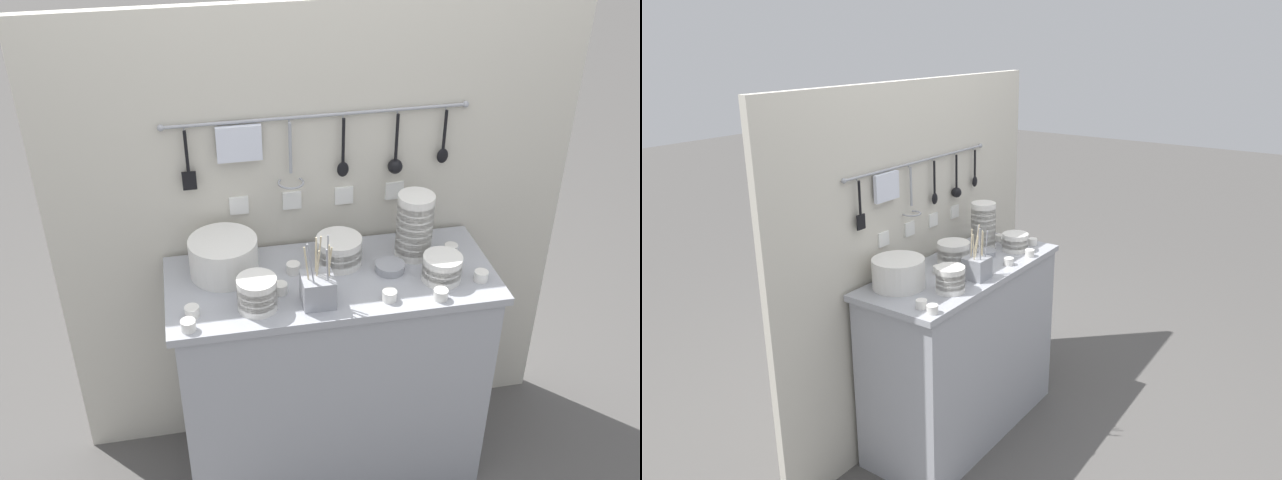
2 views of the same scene
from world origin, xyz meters
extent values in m
plane|color=#514F4C|center=(0.00, 0.00, 0.00)|extent=(20.00, 20.00, 0.00)
cube|color=#9EA0A8|center=(0.00, 0.00, 0.92)|extent=(1.19, 0.49, 0.03)
cube|color=#9EA0A8|center=(0.00, 0.00, 0.45)|extent=(1.14, 0.47, 0.91)
cube|color=beige|center=(0.00, 0.28, 0.93)|extent=(1.99, 0.04, 1.85)
cylinder|color=#93969E|center=(0.00, 0.25, 1.46)|extent=(1.09, 0.01, 0.01)
sphere|color=#93969E|center=(-0.54, 0.25, 1.46)|extent=(0.02, 0.02, 0.02)
sphere|color=#93969E|center=(0.54, 0.25, 1.46)|extent=(0.02, 0.02, 0.02)
cylinder|color=black|center=(-0.47, 0.24, 1.37)|extent=(0.01, 0.01, 0.16)
cube|color=black|center=(-0.47, 0.24, 1.26)|extent=(0.05, 0.01, 0.07)
cylinder|color=#93969E|center=(-0.47, 0.25, 1.45)|extent=(0.01, 0.00, 0.02)
cube|color=silver|center=(-0.28, 0.24, 1.38)|extent=(0.16, 0.02, 0.13)
cylinder|color=#93969E|center=(-0.28, 0.25, 1.45)|extent=(0.01, 0.00, 0.02)
cylinder|color=#93969E|center=(-0.10, 0.24, 1.35)|extent=(0.01, 0.01, 0.20)
torus|color=#93969E|center=(-0.10, 0.24, 1.21)|extent=(0.10, 0.10, 0.01)
cylinder|color=#93969E|center=(-0.10, 0.25, 1.45)|extent=(0.01, 0.00, 0.02)
cylinder|color=black|center=(0.09, 0.24, 1.36)|extent=(0.01, 0.01, 0.18)
ellipsoid|color=black|center=(0.09, 0.24, 1.25)|extent=(0.04, 0.02, 0.06)
cylinder|color=#93969E|center=(0.09, 0.25, 1.45)|extent=(0.01, 0.00, 0.02)
cylinder|color=black|center=(0.29, 0.24, 1.35)|extent=(0.01, 0.01, 0.19)
sphere|color=black|center=(0.29, 0.24, 1.24)|extent=(0.06, 0.06, 0.06)
cylinder|color=#93969E|center=(0.29, 0.25, 1.45)|extent=(0.01, 0.00, 0.02)
cylinder|color=black|center=(0.47, 0.24, 1.37)|extent=(0.01, 0.01, 0.16)
ellipsoid|color=black|center=(0.47, 0.24, 1.27)|extent=(0.04, 0.02, 0.06)
cylinder|color=#93969E|center=(0.47, 0.25, 1.45)|extent=(0.01, 0.00, 0.02)
cube|color=white|center=(-0.30, 0.26, 1.12)|extent=(0.07, 0.01, 0.07)
cube|color=white|center=(-0.10, 0.26, 1.12)|extent=(0.07, 0.01, 0.07)
cube|color=white|center=(0.10, 0.26, 1.12)|extent=(0.07, 0.01, 0.07)
cube|color=white|center=(0.30, 0.26, 1.12)|extent=(0.07, 0.01, 0.07)
cylinder|color=silver|center=(0.33, 0.09, 0.97)|extent=(0.14, 0.14, 0.05)
cylinder|color=silver|center=(0.33, 0.09, 0.99)|extent=(0.14, 0.14, 0.05)
cylinder|color=silver|center=(0.33, 0.09, 1.02)|extent=(0.14, 0.14, 0.05)
cylinder|color=silver|center=(0.33, 0.09, 1.05)|extent=(0.14, 0.14, 0.05)
cylinder|color=silver|center=(0.33, 0.09, 1.08)|extent=(0.14, 0.14, 0.05)
cylinder|color=silver|center=(0.33, 0.09, 1.11)|extent=(0.14, 0.14, 0.05)
cylinder|color=silver|center=(0.33, 0.09, 1.14)|extent=(0.14, 0.14, 0.05)
cylinder|color=silver|center=(0.33, 0.09, 1.17)|extent=(0.14, 0.14, 0.05)
cylinder|color=silver|center=(0.38, -0.09, 0.96)|extent=(0.14, 0.14, 0.05)
cylinder|color=silver|center=(0.38, -0.09, 0.99)|extent=(0.14, 0.14, 0.05)
cylinder|color=silver|center=(0.38, -0.09, 1.01)|extent=(0.14, 0.14, 0.05)
cylinder|color=silver|center=(-0.28, -0.13, 0.96)|extent=(0.14, 0.14, 0.05)
cylinder|color=silver|center=(-0.28, -0.13, 0.99)|extent=(0.14, 0.14, 0.05)
cylinder|color=silver|center=(-0.28, -0.13, 1.01)|extent=(0.14, 0.14, 0.05)
cylinder|color=silver|center=(-0.28, -0.13, 1.04)|extent=(0.14, 0.14, 0.05)
cylinder|color=silver|center=(0.04, 0.09, 0.96)|extent=(0.17, 0.17, 0.05)
cylinder|color=silver|center=(0.04, 0.09, 0.99)|extent=(0.17, 0.17, 0.05)
cylinder|color=silver|center=(0.04, 0.09, 1.02)|extent=(0.17, 0.17, 0.05)
cylinder|color=silver|center=(-0.37, 0.10, 0.94)|extent=(0.25, 0.25, 0.01)
cylinder|color=silver|center=(-0.37, 0.10, 0.96)|extent=(0.25, 0.25, 0.01)
cylinder|color=silver|center=(-0.37, 0.10, 0.97)|extent=(0.25, 0.25, 0.01)
cylinder|color=silver|center=(-0.37, 0.10, 0.98)|extent=(0.25, 0.25, 0.01)
cylinder|color=silver|center=(-0.37, 0.10, 0.99)|extent=(0.25, 0.25, 0.01)
cylinder|color=silver|center=(-0.37, 0.10, 1.00)|extent=(0.25, 0.25, 0.01)
cylinder|color=silver|center=(-0.37, 0.10, 1.01)|extent=(0.25, 0.25, 0.01)
cylinder|color=silver|center=(-0.37, 0.10, 1.02)|extent=(0.25, 0.25, 0.01)
cylinder|color=silver|center=(-0.37, 0.10, 1.03)|extent=(0.25, 0.25, 0.01)
cylinder|color=silver|center=(-0.37, 0.10, 1.04)|extent=(0.25, 0.25, 0.01)
cylinder|color=silver|center=(-0.37, 0.10, 1.05)|extent=(0.25, 0.25, 0.01)
cylinder|color=silver|center=(-0.37, 0.10, 1.06)|extent=(0.25, 0.25, 0.01)
cylinder|color=silver|center=(-0.37, 0.10, 1.07)|extent=(0.25, 0.25, 0.01)
cylinder|color=#93969E|center=(0.22, 0.00, 0.95)|extent=(0.11, 0.11, 0.03)
cube|color=#93969E|center=(-0.08, -0.14, 0.99)|extent=(0.11, 0.11, 0.11)
cylinder|color=#93969E|center=(-0.05, -0.17, 1.09)|extent=(0.02, 0.03, 0.19)
cylinder|color=#93969E|center=(-0.04, -0.13, 1.09)|extent=(0.01, 0.02, 0.20)
cylinder|color=#93969E|center=(-0.10, -0.17, 1.10)|extent=(0.04, 0.02, 0.22)
cylinder|color=#C6B793|center=(-0.07, -0.13, 1.10)|extent=(0.02, 0.04, 0.22)
cylinder|color=#C6B793|center=(-0.08, -0.13, 1.07)|extent=(0.01, 0.02, 0.16)
cylinder|color=#C6B793|center=(-0.08, -0.10, 1.09)|extent=(0.01, 0.01, 0.19)
cylinder|color=#C6B793|center=(-0.04, -0.14, 1.08)|extent=(0.02, 0.01, 0.17)
cylinder|color=#C6B793|center=(-0.04, -0.14, 1.08)|extent=(0.01, 0.02, 0.18)
cylinder|color=#C6B793|center=(-0.11, -0.14, 1.08)|extent=(0.02, 0.01, 0.18)
cylinder|color=silver|center=(-0.13, 0.06, 0.96)|extent=(0.05, 0.05, 0.04)
cylinder|color=silver|center=(-0.52, -0.20, 0.96)|extent=(0.05, 0.05, 0.04)
cylinder|color=silver|center=(-0.19, -0.06, 0.96)|extent=(0.05, 0.05, 0.04)
cylinder|color=silver|center=(-0.50, -0.13, 0.96)|extent=(0.05, 0.05, 0.04)
cylinder|color=silver|center=(0.17, -0.17, 0.96)|extent=(0.05, 0.05, 0.04)
cylinder|color=silver|center=(0.47, 0.07, 0.96)|extent=(0.05, 0.05, 0.04)
cylinder|color=silver|center=(0.52, -0.12, 0.96)|extent=(0.05, 0.05, 0.04)
cylinder|color=silver|center=(0.44, 0.01, 0.96)|extent=(0.05, 0.05, 0.04)
cylinder|color=silver|center=(0.34, -0.20, 0.96)|extent=(0.05, 0.05, 0.04)
camera|label=1|loc=(-0.46, -2.15, 2.49)|focal=42.00mm
camera|label=2|loc=(-2.43, -1.66, 2.06)|focal=35.00mm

